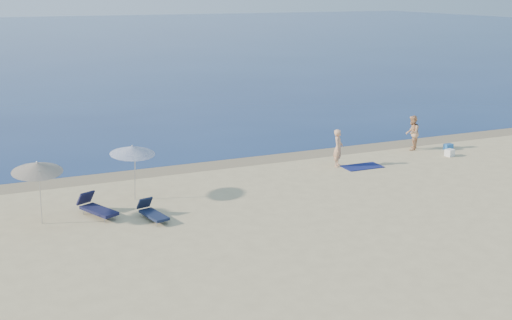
{
  "coord_description": "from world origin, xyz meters",
  "views": [
    {
      "loc": [
        -12.26,
        -6.57,
        7.64
      ],
      "look_at": [
        -2.41,
        16.0,
        1.0
      ],
      "focal_mm": 45.0,
      "sensor_mm": 36.0,
      "label": 1
    }
  ],
  "objects_px": {
    "person_left": "(338,148)",
    "person_right": "(412,133)",
    "blue_cooler": "(448,147)",
    "umbrella_near": "(132,150)"
  },
  "relations": [
    {
      "from": "person_left",
      "to": "person_right",
      "type": "height_order",
      "value": "person_right"
    },
    {
      "from": "blue_cooler",
      "to": "umbrella_near",
      "type": "bearing_deg",
      "value": -176.45
    },
    {
      "from": "person_right",
      "to": "umbrella_near",
      "type": "distance_m",
      "value": 14.28
    },
    {
      "from": "person_left",
      "to": "person_right",
      "type": "distance_m",
      "value": 4.97
    },
    {
      "from": "person_left",
      "to": "umbrella_near",
      "type": "xyz_separation_m",
      "value": [
        -9.26,
        -0.87,
        1.05
      ]
    },
    {
      "from": "person_left",
      "to": "person_right",
      "type": "relative_size",
      "value": 0.99
    },
    {
      "from": "blue_cooler",
      "to": "umbrella_near",
      "type": "relative_size",
      "value": 0.19
    },
    {
      "from": "person_left",
      "to": "umbrella_near",
      "type": "height_order",
      "value": "umbrella_near"
    },
    {
      "from": "blue_cooler",
      "to": "umbrella_near",
      "type": "height_order",
      "value": "umbrella_near"
    },
    {
      "from": "person_left",
      "to": "blue_cooler",
      "type": "xyz_separation_m",
      "value": [
        6.49,
        0.45,
        -0.69
      ]
    }
  ]
}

